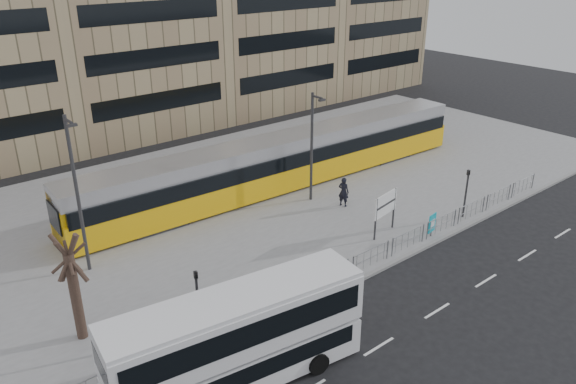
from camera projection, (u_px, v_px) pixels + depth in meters
ground at (345, 289)px, 27.65m from camera, size 120.00×120.00×0.00m
plaza at (213, 207)px, 36.10m from camera, size 64.00×24.00×0.15m
kerb at (345, 287)px, 27.66m from camera, size 64.00×0.25×0.17m
pedestrian_barrier at (367, 255)px, 28.78m from camera, size 32.07×0.07×1.10m
road_markings at (424, 319)px, 25.41m from camera, size 62.00×0.12×0.01m
double_decker_bus at (238, 337)px, 20.87m from camera, size 10.12×3.64×3.96m
tram at (285, 161)px, 38.52m from camera, size 30.76×4.11×3.62m
station_sign at (385, 206)px, 31.99m from camera, size 2.19×0.48×2.54m
ad_panel at (432, 223)px, 32.06m from camera, size 0.74×0.17×1.39m
pedestrian at (344, 192)px, 35.78m from camera, size 0.68×0.83×1.95m
traffic_light_west at (197, 295)px, 23.47m from camera, size 0.20×0.23×3.10m
traffic_light_east at (467, 187)px, 33.91m from camera, size 0.19×0.22×3.10m
lamp_post_west at (77, 190)px, 27.22m from camera, size 0.45×1.04×8.25m
lamp_post_east at (312, 143)px, 35.47m from camera, size 0.45×1.04×7.16m
bare_tree at (64, 230)px, 21.97m from camera, size 3.78×3.78×6.91m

